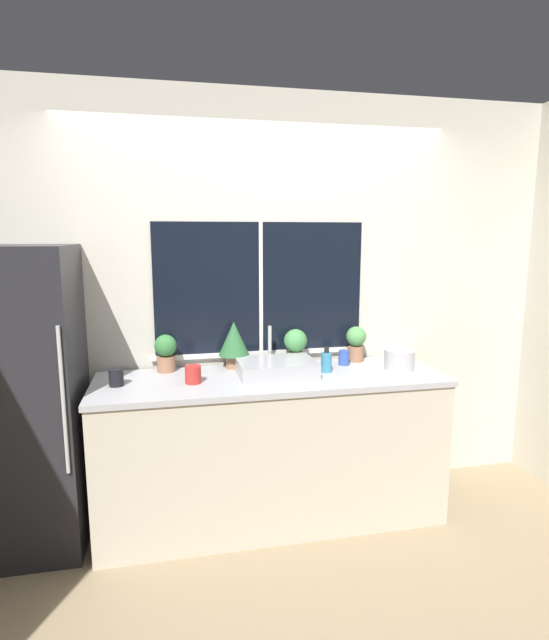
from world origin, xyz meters
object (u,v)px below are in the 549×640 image
object	(u,v)px
soap_bottle	(326,362)
potted_plant_center_right	(296,344)
potted_plant_center_left	(234,341)
potted_plant_far_left	(166,352)
kettle	(399,359)
sink	(276,367)
mug_black	(116,377)
potted_plant_far_right	(356,342)
refrigerator	(19,401)
mug_red	(193,374)
mug_blue	(344,358)

from	to	relation	value
soap_bottle	potted_plant_center_right	bearing A→B (deg)	122.70
potted_plant_center_left	soap_bottle	distance (m)	0.61
potted_plant_far_left	kettle	bearing A→B (deg)	-9.84
potted_plant_center_right	potted_plant_center_left	bearing A→B (deg)	180.00
sink	kettle	xyz separation A→B (m)	(0.80, -0.04, 0.02)
potted_plant_far_left	soap_bottle	xyz separation A→B (m)	(0.99, -0.22, -0.06)
mug_black	potted_plant_far_right	bearing A→B (deg)	9.34
refrigerator	potted_plant_center_left	xyz separation A→B (m)	(1.25, 0.21, 0.24)
mug_red	kettle	size ratio (longest dim) A/B	0.54
refrigerator	soap_bottle	world-z (taller)	refrigerator
potted_plant_center_right	mug_black	distance (m)	1.16
potted_plant_far_right	soap_bottle	distance (m)	0.37
potted_plant_center_left	kettle	world-z (taller)	potted_plant_center_left
potted_plant_far_right	kettle	distance (m)	0.33
refrigerator	potted_plant_far_right	distance (m)	2.11
sink	potted_plant_far_right	world-z (taller)	sink
potted_plant_center_right	potted_plant_far_right	world-z (taller)	potted_plant_far_right
mug_black	sink	bearing A→B (deg)	2.54
potted_plant_center_right	refrigerator	bearing A→B (deg)	-172.65
mug_blue	mug_red	distance (m)	1.02
sink	mug_blue	world-z (taller)	sink
refrigerator	potted_plant_far_right	world-z (taller)	refrigerator
potted_plant_center_right	soap_bottle	xyz separation A→B (m)	(0.14, -0.22, -0.07)
refrigerator	potted_plant_far_left	size ratio (longest dim) A/B	7.30
soap_bottle	mug_black	distance (m)	1.27
potted_plant_far_right	soap_bottle	bearing A→B (deg)	-141.52
sink	kettle	world-z (taller)	sink
potted_plant_center_right	mug_red	size ratio (longest dim) A/B	2.29
potted_plant_center_right	mug_red	bearing A→B (deg)	-157.10
soap_bottle	kettle	bearing A→B (deg)	-3.65
sink	soap_bottle	size ratio (longest dim) A/B	2.93
potted_plant_far_left	mug_red	distance (m)	0.34
potted_plant_far_left	potted_plant_center_left	bearing A→B (deg)	-0.00
mug_blue	kettle	size ratio (longest dim) A/B	0.51
potted_plant_center_left	mug_black	world-z (taller)	potted_plant_center_left
potted_plant_center_left	soap_bottle	world-z (taller)	potted_plant_center_left
potted_plant_far_left	soap_bottle	bearing A→B (deg)	-12.78
mug_blue	sink	bearing A→B (deg)	-164.99
potted_plant_center_left	mug_blue	world-z (taller)	potted_plant_center_left
potted_plant_center_right	kettle	xyz separation A→B (m)	(0.63, -0.26, -0.07)
mug_red	kettle	bearing A→B (deg)	1.60
potted_plant_center_right	sink	bearing A→B (deg)	-129.74
mug_blue	refrigerator	bearing A→B (deg)	-176.17
refrigerator	sink	world-z (taller)	refrigerator
refrigerator	soap_bottle	bearing A→B (deg)	-0.33
potted_plant_center_left	mug_red	distance (m)	0.42
refrigerator	potted_plant_far_right	size ratio (longest dim) A/B	7.21
soap_bottle	potted_plant_center_left	bearing A→B (deg)	158.00
refrigerator	potted_plant_center_right	size ratio (longest dim) A/B	7.25
potted_plant_far_left	potted_plant_center_left	size ratio (longest dim) A/B	0.78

